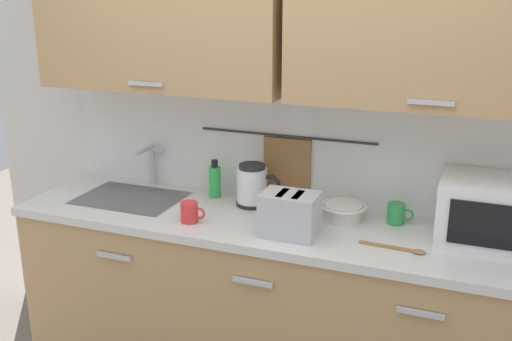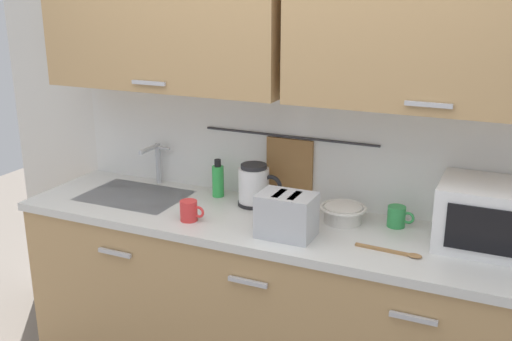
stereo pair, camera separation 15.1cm
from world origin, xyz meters
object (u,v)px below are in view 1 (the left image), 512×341
object	(u,v)px
dish_soap_bottle	(215,181)
toaster	(290,214)
electric_kettle	(253,185)
mixing_bowl	(343,211)
mug_by_kettle	(397,214)
microwave	(496,212)
wooden_spoon	(400,249)
mug_near_sink	(190,212)

from	to	relation	value
dish_soap_bottle	toaster	xyz separation A→B (m)	(0.51, -0.33, 0.01)
dish_soap_bottle	electric_kettle	bearing A→B (deg)	-9.87
mixing_bowl	mug_by_kettle	xyz separation A→B (m)	(0.24, 0.05, 0.00)
microwave	dish_soap_bottle	distance (m)	1.33
toaster	mug_by_kettle	bearing A→B (deg)	36.21
electric_kettle	mixing_bowl	xyz separation A→B (m)	(0.46, -0.03, -0.06)
toaster	wooden_spoon	size ratio (longest dim) A/B	0.93
dish_soap_bottle	wooden_spoon	world-z (taller)	dish_soap_bottle
electric_kettle	mug_near_sink	xyz separation A→B (m)	(-0.19, -0.31, -0.05)
toaster	wooden_spoon	bearing A→B (deg)	2.10
electric_kettle	toaster	bearing A→B (deg)	-45.49
mug_by_kettle	dish_soap_bottle	bearing A→B (deg)	178.45
mug_near_sink	mixing_bowl	xyz separation A→B (m)	(0.65, 0.28, -0.00)
mug_near_sink	mixing_bowl	bearing A→B (deg)	23.13
mug_near_sink	mug_by_kettle	xyz separation A→B (m)	(0.88, 0.32, 0.00)
microwave	mug_near_sink	bearing A→B (deg)	-168.39
electric_kettle	wooden_spoon	distance (m)	0.81
dish_soap_bottle	mug_near_sink	distance (m)	0.35
microwave	toaster	xyz separation A→B (m)	(-0.82, -0.24, -0.04)
mug_by_kettle	toaster	bearing A→B (deg)	-143.79
mixing_bowl	mug_by_kettle	bearing A→B (deg)	11.40
dish_soap_bottle	mug_by_kettle	distance (m)	0.92
toaster	wooden_spoon	xyz separation A→B (m)	(0.47, 0.02, -0.09)
mixing_bowl	mug_by_kettle	size ratio (longest dim) A/B	1.78
electric_kettle	mug_by_kettle	bearing A→B (deg)	1.17
electric_kettle	mixing_bowl	size ratio (longest dim) A/B	1.06
wooden_spoon	electric_kettle	bearing A→B (deg)	160.30
microwave	mug_near_sink	xyz separation A→B (m)	(-1.29, -0.27, -0.09)
electric_kettle	mixing_bowl	world-z (taller)	electric_kettle
toaster	wooden_spoon	distance (m)	0.48
toaster	electric_kettle	bearing A→B (deg)	134.51
wooden_spoon	dish_soap_bottle	bearing A→B (deg)	162.46
dish_soap_bottle	mug_near_sink	size ratio (longest dim) A/B	1.63
dish_soap_bottle	mug_by_kettle	xyz separation A→B (m)	(0.92, -0.02, -0.04)
mug_near_sink	toaster	distance (m)	0.47
mug_by_kettle	wooden_spoon	size ratio (longest dim) A/B	0.43
electric_kettle	toaster	xyz separation A→B (m)	(0.28, -0.29, -0.01)
wooden_spoon	toaster	bearing A→B (deg)	-177.90
wooden_spoon	mug_near_sink	bearing A→B (deg)	-177.60
mug_near_sink	dish_soap_bottle	bearing A→B (deg)	95.90
mixing_bowl	wooden_spoon	distance (m)	0.38
microwave	wooden_spoon	bearing A→B (deg)	-147.21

